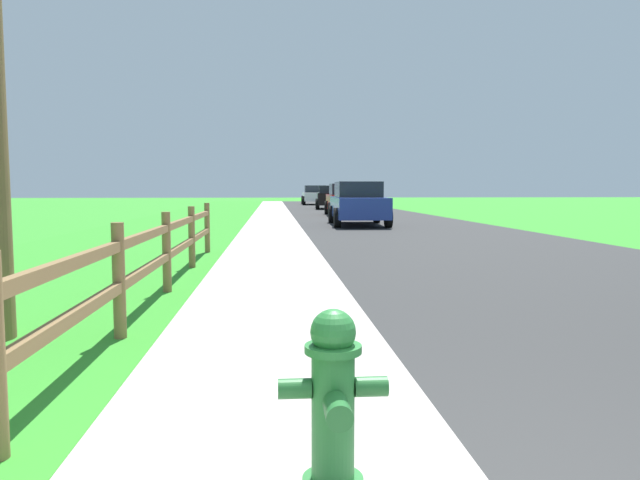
# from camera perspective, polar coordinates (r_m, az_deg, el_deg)

# --- Properties ---
(ground_plane) EXTENTS (120.00, 120.00, 0.00)m
(ground_plane) POSITION_cam_1_polar(r_m,az_deg,el_deg) (26.63, -2.50, 2.14)
(ground_plane) COLOR #339029
(road_asphalt) EXTENTS (7.00, 66.00, 0.01)m
(road_asphalt) POSITION_cam_1_polar(r_m,az_deg,el_deg) (28.96, 4.30, 2.37)
(road_asphalt) COLOR #2D2D2D
(road_asphalt) RESTS_ON ground
(curb_concrete) EXTENTS (6.00, 66.00, 0.01)m
(curb_concrete) POSITION_cam_1_polar(r_m,az_deg,el_deg) (28.68, -8.65, 2.30)
(curb_concrete) COLOR #B8A8A3
(curb_concrete) RESTS_ON ground
(grass_verge) EXTENTS (5.00, 66.00, 0.00)m
(grass_verge) POSITION_cam_1_polar(r_m,az_deg,el_deg) (28.83, -11.63, 2.27)
(grass_verge) COLOR #339029
(grass_verge) RESTS_ON ground
(fire_hydrant) EXTENTS (0.49, 0.41, 0.80)m
(fire_hydrant) POSITION_cam_1_polar(r_m,az_deg,el_deg) (2.70, 1.29, -14.88)
(fire_hydrant) COLOR #287233
(fire_hydrant) RESTS_ON ground
(rail_fence) EXTENTS (0.11, 11.84, 1.03)m
(rail_fence) POSITION_cam_1_polar(r_m,az_deg,el_deg) (6.60, -16.41, -1.51)
(rail_fence) COLOR brown
(rail_fence) RESTS_ON ground
(parked_suv_blue) EXTENTS (2.07, 4.48, 1.57)m
(parked_suv_blue) POSITION_cam_1_polar(r_m,az_deg,el_deg) (21.48, 3.72, 3.57)
(parked_suv_blue) COLOR navy
(parked_suv_blue) RESTS_ON ground
(parked_car_red) EXTENTS (2.16, 4.28, 1.57)m
(parked_car_red) POSITION_cam_1_polar(r_m,az_deg,el_deg) (29.46, 2.63, 3.96)
(parked_car_red) COLOR maroon
(parked_car_red) RESTS_ON ground
(parked_car_black) EXTENTS (2.19, 4.42, 1.52)m
(parked_car_black) POSITION_cam_1_polar(r_m,az_deg,el_deg) (38.79, 1.06, 4.18)
(parked_car_black) COLOR black
(parked_car_black) RESTS_ON ground
(parked_car_white) EXTENTS (2.17, 5.00, 1.58)m
(parked_car_white) POSITION_cam_1_polar(r_m,az_deg,el_deg) (49.15, -0.51, 4.37)
(parked_car_white) COLOR white
(parked_car_white) RESTS_ON ground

